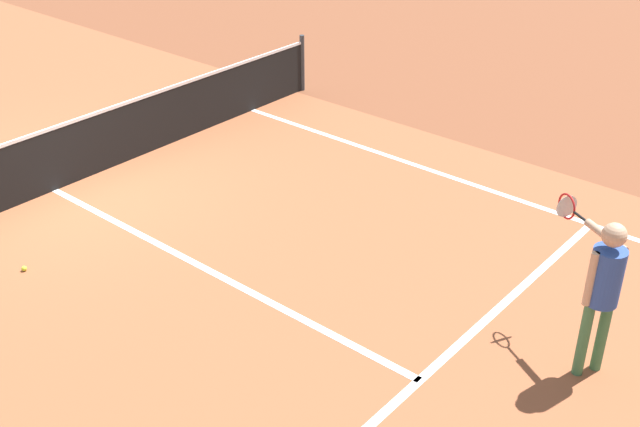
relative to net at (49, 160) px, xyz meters
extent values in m
plane|color=brown|center=(0.00, 0.00, -0.49)|extent=(60.00, 60.00, 0.00)
cube|color=#9E5433|center=(0.00, 0.00, -0.49)|extent=(10.62, 24.40, 0.00)
cube|color=white|center=(4.11, -5.95, -0.49)|extent=(0.10, 11.89, 0.01)
cube|color=white|center=(0.00, -6.40, -0.49)|extent=(8.22, 0.10, 0.01)
cube|color=white|center=(0.00, -3.20, -0.49)|extent=(0.10, 6.40, 0.01)
cylinder|color=#33383D|center=(5.48, 0.00, 0.04)|extent=(0.09, 0.09, 1.07)
cube|color=black|center=(0.00, 0.00, -0.04)|extent=(10.95, 0.02, 0.91)
cube|color=white|center=(0.00, 0.00, 0.44)|extent=(10.95, 0.03, 0.05)
cylinder|color=#3F7247|center=(1.13, -7.55, -0.07)|extent=(0.11, 0.11, 0.85)
cylinder|color=#3F7247|center=(1.32, -7.66, -0.07)|extent=(0.11, 0.11, 0.85)
cylinder|color=#2D4C99|center=(1.23, -7.61, 0.66)|extent=(0.32, 0.32, 0.60)
sphere|color=tan|center=(1.23, -7.61, 1.12)|extent=(0.24, 0.24, 0.24)
cylinder|color=tan|center=(1.08, -7.52, 0.67)|extent=(0.08, 0.08, 0.58)
cylinder|color=tan|center=(1.52, -7.44, 0.91)|extent=(0.36, 0.54, 0.08)
cylinder|color=black|center=(1.72, -7.10, 0.91)|extent=(0.13, 0.20, 0.03)
torus|color=red|center=(1.84, -6.89, 0.91)|extent=(0.16, 0.26, 0.28)
cylinder|color=silver|center=(1.84, -6.89, 0.91)|extent=(0.22, 0.13, 0.25)
sphere|color=#CCE033|center=(-1.46, -1.58, -0.46)|extent=(0.07, 0.07, 0.07)
camera|label=1|loc=(-5.32, -9.59, 4.86)|focal=44.47mm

